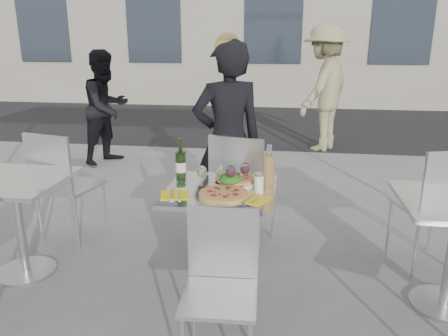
# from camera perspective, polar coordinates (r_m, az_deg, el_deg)

# --- Properties ---
(ground) EXTENTS (80.00, 80.00, 0.00)m
(ground) POSITION_cam_1_polar(r_m,az_deg,el_deg) (3.23, -0.40, -15.38)
(ground) COLOR slate
(street_asphalt) EXTENTS (24.00, 5.00, 0.00)m
(street_asphalt) POSITION_cam_1_polar(r_m,az_deg,el_deg) (9.37, 5.62, 6.06)
(street_asphalt) COLOR black
(street_asphalt) RESTS_ON ground
(main_table) EXTENTS (0.72, 0.72, 0.75)m
(main_table) POSITION_cam_1_polar(r_m,az_deg,el_deg) (2.98, -0.42, -6.56)
(main_table) COLOR #B7BABF
(main_table) RESTS_ON ground
(side_table_left) EXTENTS (0.72, 0.72, 0.75)m
(side_table_left) POSITION_cam_1_polar(r_m,az_deg,el_deg) (3.52, -25.44, -4.54)
(side_table_left) COLOR #B7BABF
(side_table_left) RESTS_ON ground
(chair_far) EXTENTS (0.56, 0.57, 0.99)m
(chair_far) POSITION_cam_1_polar(r_m,az_deg,el_deg) (3.53, 2.22, -1.98)
(chair_far) COLOR silver
(chair_far) RESTS_ON ground
(chair_near) EXTENTS (0.41, 0.42, 0.85)m
(chair_near) POSITION_cam_1_polar(r_m,az_deg,el_deg) (2.39, -0.37, -13.80)
(chair_near) COLOR silver
(chair_near) RESTS_ON ground
(side_chair_lfar) EXTENTS (0.54, 0.55, 0.98)m
(side_chair_lfar) POSITION_cam_1_polar(r_m,az_deg,el_deg) (3.88, -20.54, -1.38)
(side_chair_lfar) COLOR silver
(side_chair_lfar) RESTS_ON ground
(side_chair_rfar) EXTENTS (0.56, 0.56, 0.97)m
(side_chair_rfar) POSITION_cam_1_polar(r_m,az_deg,el_deg) (3.57, 26.19, -3.72)
(side_chair_rfar) COLOR silver
(side_chair_rfar) RESTS_ON ground
(woman_diner) EXTENTS (0.74, 0.63, 1.71)m
(woman_diner) POSITION_cam_1_polar(r_m,az_deg,el_deg) (3.80, 0.48, 3.56)
(woman_diner) COLOR black
(woman_diner) RESTS_ON ground
(pedestrian_a) EXTENTS (0.85, 0.94, 1.56)m
(pedestrian_a) POSITION_cam_1_polar(r_m,az_deg,el_deg) (6.34, -15.09, 7.64)
(pedestrian_a) COLOR black
(pedestrian_a) RESTS_ON ground
(pedestrian_b) EXTENTS (1.23, 1.44, 1.93)m
(pedestrian_b) POSITION_cam_1_polar(r_m,az_deg,el_deg) (7.02, 12.96, 10.11)
(pedestrian_b) COLOR #958D60
(pedestrian_b) RESTS_ON ground
(pizza_near) EXTENTS (0.32, 0.32, 0.02)m
(pizza_near) POSITION_cam_1_polar(r_m,az_deg,el_deg) (2.78, -0.04, -3.37)
(pizza_near) COLOR #E4AD59
(pizza_near) RESTS_ON main_table
(pizza_far) EXTENTS (0.32, 0.32, 0.03)m
(pizza_far) POSITION_cam_1_polar(r_m,az_deg,el_deg) (3.04, 1.56, -1.50)
(pizza_far) COLOR white
(pizza_far) RESTS_ON main_table
(salad_plate) EXTENTS (0.22, 0.22, 0.09)m
(salad_plate) POSITION_cam_1_polar(r_m,az_deg,el_deg) (2.96, 0.81, -1.62)
(salad_plate) COLOR white
(salad_plate) RESTS_ON main_table
(wine_bottle) EXTENTS (0.07, 0.08, 0.29)m
(wine_bottle) POSITION_cam_1_polar(r_m,az_deg,el_deg) (3.08, -5.67, 0.57)
(wine_bottle) COLOR #2B4E1D
(wine_bottle) RESTS_ON main_table
(carafe) EXTENTS (0.08, 0.08, 0.29)m
(carafe) POSITION_cam_1_polar(r_m,az_deg,el_deg) (2.93, 5.86, -0.21)
(carafe) COLOR #E1AF60
(carafe) RESTS_ON main_table
(sugar_shaker) EXTENTS (0.06, 0.06, 0.11)m
(sugar_shaker) POSITION_cam_1_polar(r_m,az_deg,el_deg) (2.90, 4.58, -1.71)
(sugar_shaker) COLOR white
(sugar_shaker) RESTS_ON main_table
(wineglass_white_a) EXTENTS (0.07, 0.07, 0.16)m
(wineglass_white_a) POSITION_cam_1_polar(r_m,az_deg,el_deg) (2.89, -2.92, -0.57)
(wineglass_white_a) COLOR white
(wineglass_white_a) RESTS_ON main_table
(wineglass_white_b) EXTENTS (0.07, 0.07, 0.16)m
(wineglass_white_b) POSITION_cam_1_polar(r_m,az_deg,el_deg) (2.93, -0.69, -0.28)
(wineglass_white_b) COLOR white
(wineglass_white_b) RESTS_ON main_table
(wineglass_red_a) EXTENTS (0.07, 0.07, 0.16)m
(wineglass_red_a) POSITION_cam_1_polar(r_m,az_deg,el_deg) (2.89, 0.88, -0.54)
(wineglass_red_a) COLOR white
(wineglass_red_a) RESTS_ON main_table
(wineglass_red_b) EXTENTS (0.07, 0.07, 0.16)m
(wineglass_red_b) POSITION_cam_1_polar(r_m,az_deg,el_deg) (2.96, 2.75, -0.15)
(wineglass_red_b) COLOR white
(wineglass_red_b) RESTS_ON main_table
(napkin_left) EXTENTS (0.22, 0.22, 0.01)m
(napkin_left) POSITION_cam_1_polar(r_m,az_deg,el_deg) (2.80, -6.40, -3.48)
(napkin_left) COLOR yellow
(napkin_left) RESTS_ON main_table
(napkin_right) EXTENTS (0.24, 0.24, 0.01)m
(napkin_right) POSITION_cam_1_polar(r_m,az_deg,el_deg) (2.72, 3.78, -4.03)
(napkin_right) COLOR yellow
(napkin_right) RESTS_ON main_table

